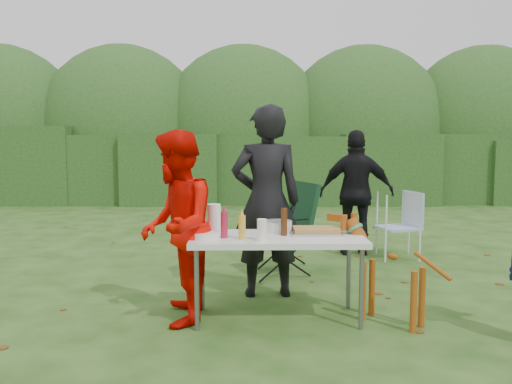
{
  "coord_description": "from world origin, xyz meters",
  "views": [
    {
      "loc": [
        0.05,
        -4.87,
        1.61
      ],
      "look_at": [
        0.16,
        0.94,
        1.0
      ],
      "focal_mm": 38.0,
      "sensor_mm": 36.0,
      "label": 1
    }
  ],
  "objects_px": {
    "person_black_puffy": "(357,193)",
    "dog": "(392,273)",
    "person_red_jacket": "(176,227)",
    "ketchup_bottle": "(224,225)",
    "lawn_chair": "(398,225)",
    "mustard_bottle": "(242,227)",
    "beer_bottle": "(284,222)",
    "person_cook": "(266,201)",
    "camping_chair": "(284,228)",
    "paper_towel_roll": "(214,219)",
    "folding_table": "(278,242)"
  },
  "relations": [
    {
      "from": "person_black_puffy",
      "to": "dog",
      "type": "xyz_separation_m",
      "value": [
        -0.24,
        -2.72,
        -0.4
      ]
    },
    {
      "from": "person_red_jacket",
      "to": "ketchup_bottle",
      "type": "height_order",
      "value": "person_red_jacket"
    },
    {
      "from": "person_black_puffy",
      "to": "ketchup_bottle",
      "type": "xyz_separation_m",
      "value": [
        -1.68,
        -2.65,
        0.01
      ]
    },
    {
      "from": "person_red_jacket",
      "to": "lawn_chair",
      "type": "distance_m",
      "value": 3.56
    },
    {
      "from": "mustard_bottle",
      "to": "beer_bottle",
      "type": "height_order",
      "value": "beer_bottle"
    },
    {
      "from": "person_cook",
      "to": "beer_bottle",
      "type": "distance_m",
      "value": 0.7
    },
    {
      "from": "person_red_jacket",
      "to": "mustard_bottle",
      "type": "xyz_separation_m",
      "value": [
        0.56,
        -0.08,
        0.01
      ]
    },
    {
      "from": "ketchup_bottle",
      "to": "dog",
      "type": "bearing_deg",
      "value": -2.72
    },
    {
      "from": "camping_chair",
      "to": "lawn_chair",
      "type": "relative_size",
      "value": 1.22
    },
    {
      "from": "mustard_bottle",
      "to": "ketchup_bottle",
      "type": "xyz_separation_m",
      "value": [
        -0.15,
        0.06,
        0.01
      ]
    },
    {
      "from": "person_red_jacket",
      "to": "camping_chair",
      "type": "height_order",
      "value": "person_red_jacket"
    },
    {
      "from": "person_red_jacket",
      "to": "camping_chair",
      "type": "distance_m",
      "value": 1.96
    },
    {
      "from": "dog",
      "to": "lawn_chair",
      "type": "height_order",
      "value": "dog"
    },
    {
      "from": "ketchup_bottle",
      "to": "mustard_bottle",
      "type": "bearing_deg",
      "value": -22.01
    },
    {
      "from": "ketchup_bottle",
      "to": "paper_towel_roll",
      "type": "height_order",
      "value": "paper_towel_roll"
    },
    {
      "from": "person_black_puffy",
      "to": "beer_bottle",
      "type": "xyz_separation_m",
      "value": [
        -1.16,
        -2.55,
        0.02
      ]
    },
    {
      "from": "person_black_puffy",
      "to": "ketchup_bottle",
      "type": "bearing_deg",
      "value": 63.52
    },
    {
      "from": "dog",
      "to": "beer_bottle",
      "type": "relative_size",
      "value": 3.89
    },
    {
      "from": "person_black_puffy",
      "to": "paper_towel_roll",
      "type": "xyz_separation_m",
      "value": [
        -1.77,
        -2.42,
        0.03
      ]
    },
    {
      "from": "person_cook",
      "to": "person_red_jacket",
      "type": "bearing_deg",
      "value": 39.56
    },
    {
      "from": "person_cook",
      "to": "camping_chair",
      "type": "height_order",
      "value": "person_cook"
    },
    {
      "from": "dog",
      "to": "lawn_chair",
      "type": "distance_m",
      "value": 2.61
    },
    {
      "from": "mustard_bottle",
      "to": "paper_towel_roll",
      "type": "bearing_deg",
      "value": 130.71
    },
    {
      "from": "dog",
      "to": "ketchup_bottle",
      "type": "distance_m",
      "value": 1.49
    },
    {
      "from": "lawn_chair",
      "to": "mustard_bottle",
      "type": "bearing_deg",
      "value": 33.48
    },
    {
      "from": "person_red_jacket",
      "to": "dog",
      "type": "xyz_separation_m",
      "value": [
        1.84,
        -0.09,
        -0.39
      ]
    },
    {
      "from": "folding_table",
      "to": "mustard_bottle",
      "type": "xyz_separation_m",
      "value": [
        -0.31,
        -0.13,
        0.15
      ]
    },
    {
      "from": "folding_table",
      "to": "person_red_jacket",
      "type": "distance_m",
      "value": 0.88
    },
    {
      "from": "person_red_jacket",
      "to": "beer_bottle",
      "type": "height_order",
      "value": "person_red_jacket"
    },
    {
      "from": "person_cook",
      "to": "beer_bottle",
      "type": "relative_size",
      "value": 7.96
    },
    {
      "from": "lawn_chair",
      "to": "paper_towel_roll",
      "type": "xyz_separation_m",
      "value": [
        -2.28,
        -2.2,
        0.43
      ]
    },
    {
      "from": "folding_table",
      "to": "beer_bottle",
      "type": "relative_size",
      "value": 6.25
    },
    {
      "from": "mustard_bottle",
      "to": "dog",
      "type": "bearing_deg",
      "value": -0.29
    },
    {
      "from": "person_cook",
      "to": "person_red_jacket",
      "type": "height_order",
      "value": "person_cook"
    },
    {
      "from": "person_cook",
      "to": "dog",
      "type": "distance_m",
      "value": 1.44
    },
    {
      "from": "person_black_puffy",
      "to": "camping_chair",
      "type": "xyz_separation_m",
      "value": [
        -1.05,
        -0.99,
        -0.3
      ]
    },
    {
      "from": "camping_chair",
      "to": "paper_towel_roll",
      "type": "distance_m",
      "value": 1.63
    },
    {
      "from": "person_cook",
      "to": "person_black_puffy",
      "type": "bearing_deg",
      "value": -128.82
    },
    {
      "from": "mustard_bottle",
      "to": "paper_towel_roll",
      "type": "relative_size",
      "value": 0.77
    },
    {
      "from": "folding_table",
      "to": "mustard_bottle",
      "type": "bearing_deg",
      "value": -156.6
    },
    {
      "from": "camping_chair",
      "to": "ketchup_bottle",
      "type": "relative_size",
      "value": 4.88
    },
    {
      "from": "paper_towel_roll",
      "to": "lawn_chair",
      "type": "bearing_deg",
      "value": 43.98
    },
    {
      "from": "folding_table",
      "to": "person_cook",
      "type": "distance_m",
      "value": 0.77
    },
    {
      "from": "person_red_jacket",
      "to": "dog",
      "type": "bearing_deg",
      "value": 83.4
    },
    {
      "from": "lawn_chair",
      "to": "mustard_bottle",
      "type": "height_order",
      "value": "mustard_bottle"
    },
    {
      "from": "folding_table",
      "to": "ketchup_bottle",
      "type": "distance_m",
      "value": 0.49
    },
    {
      "from": "person_black_puffy",
      "to": "paper_towel_roll",
      "type": "distance_m",
      "value": 3.0
    },
    {
      "from": "person_cook",
      "to": "ketchup_bottle",
      "type": "distance_m",
      "value": 0.88
    },
    {
      "from": "folding_table",
      "to": "person_cook",
      "type": "bearing_deg",
      "value": 95.64
    },
    {
      "from": "beer_bottle",
      "to": "dog",
      "type": "bearing_deg",
      "value": -10.37
    }
  ]
}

